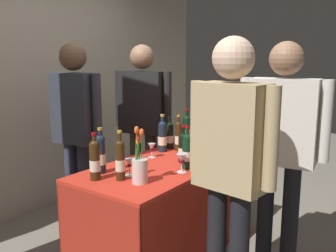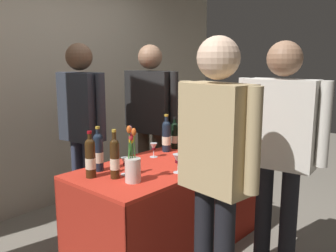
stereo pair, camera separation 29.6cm
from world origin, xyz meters
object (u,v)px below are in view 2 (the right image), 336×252
(tasting_table, at_px, (168,190))
(wine_glass_mid, at_px, (154,147))
(display_bottle_0, at_px, (213,135))
(flower_vase, at_px, (133,165))
(wine_glass_near_taster, at_px, (125,163))
(taster_foreground_right, at_px, (280,140))
(wine_glass_near_vendor, at_px, (178,160))
(featured_wine_bottle, at_px, (175,135))
(vendor_presenter, at_px, (82,121))

(tasting_table, xyz_separation_m, wine_glass_mid, (0.03, 0.19, 0.32))
(display_bottle_0, bearing_deg, flower_vase, -175.06)
(tasting_table, xyz_separation_m, wine_glass_near_taster, (-0.45, 0.02, 0.33))
(taster_foreground_right, bearing_deg, wine_glass_near_vendor, 23.54)
(wine_glass_near_taster, relative_size, taster_foreground_right, 0.07)
(featured_wine_bottle, relative_size, wine_glass_near_taster, 2.34)
(featured_wine_bottle, bearing_deg, wine_glass_near_taster, -164.19)
(display_bottle_0, relative_size, wine_glass_near_vendor, 2.40)
(wine_glass_near_taster, distance_m, taster_foreground_right, 1.11)
(flower_vase, height_order, vendor_presenter, vendor_presenter)
(wine_glass_near_vendor, bearing_deg, flower_vase, 164.48)
(tasting_table, distance_m, wine_glass_near_vendor, 0.44)
(tasting_table, xyz_separation_m, featured_wine_bottle, (0.39, 0.26, 0.37))
(tasting_table, xyz_separation_m, wine_glass_near_vendor, (-0.16, -0.24, 0.34))
(featured_wine_bottle, height_order, wine_glass_near_taster, featured_wine_bottle)
(tasting_table, bearing_deg, vendor_presenter, 104.76)
(featured_wine_bottle, relative_size, wine_glass_mid, 2.43)
(wine_glass_near_vendor, xyz_separation_m, vendor_presenter, (-0.06, 1.09, 0.17))
(wine_glass_mid, bearing_deg, tasting_table, -99.51)
(tasting_table, height_order, display_bottle_0, display_bottle_0)
(tasting_table, bearing_deg, flower_vase, -165.13)
(wine_glass_near_taster, xyz_separation_m, taster_foreground_right, (0.66, -0.87, 0.19))
(tasting_table, bearing_deg, wine_glass_mid, 80.49)
(tasting_table, distance_m, display_bottle_0, 0.70)
(display_bottle_0, bearing_deg, wine_glass_near_vendor, -165.13)
(wine_glass_near_vendor, xyz_separation_m, wine_glass_near_taster, (-0.29, 0.26, -0.01))
(vendor_presenter, bearing_deg, wine_glass_mid, 13.49)
(taster_foreground_right, bearing_deg, display_bottle_0, -31.91)
(wine_glass_mid, relative_size, flower_vase, 0.31)
(taster_foreground_right, bearing_deg, vendor_presenter, 6.93)
(featured_wine_bottle, distance_m, wine_glass_mid, 0.36)
(tasting_table, bearing_deg, wine_glass_near_vendor, -123.59)
(tasting_table, bearing_deg, taster_foreground_right, -76.33)
(vendor_presenter, bearing_deg, display_bottle_0, 34.20)
(wine_glass_near_vendor, height_order, vendor_presenter, vendor_presenter)
(display_bottle_0, xyz_separation_m, wine_glass_near_taster, (-1.03, 0.06, -0.05))
(wine_glass_near_taster, relative_size, flower_vase, 0.32)
(display_bottle_0, relative_size, flower_vase, 0.85)
(wine_glass_mid, bearing_deg, vendor_presenter, 111.32)
(tasting_table, xyz_separation_m, flower_vase, (-0.52, -0.14, 0.36))
(tasting_table, relative_size, taster_foreground_right, 0.94)
(wine_glass_near_taster, bearing_deg, wine_glass_mid, 19.85)
(wine_glass_near_vendor, height_order, wine_glass_near_taster, wine_glass_near_vendor)
(display_bottle_0, xyz_separation_m, vendor_presenter, (-0.80, 0.89, 0.13))
(flower_vase, bearing_deg, wine_glass_near_taster, 64.85)
(wine_glass_near_taster, height_order, vendor_presenter, vendor_presenter)
(display_bottle_0, distance_m, taster_foreground_right, 0.90)
(wine_glass_near_vendor, bearing_deg, wine_glass_mid, 66.12)
(tasting_table, bearing_deg, wine_glass_near_taster, 177.55)
(wine_glass_near_vendor, relative_size, flower_vase, 0.35)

